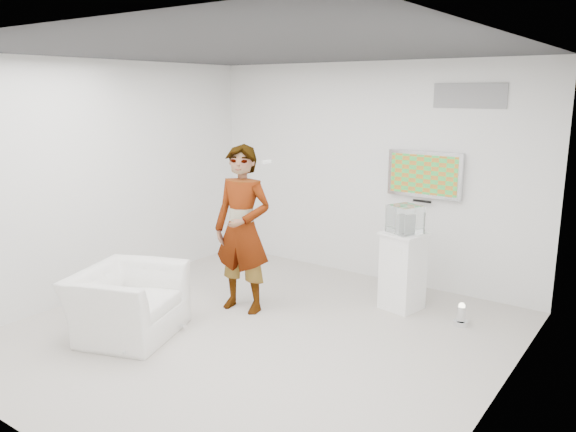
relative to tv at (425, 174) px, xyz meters
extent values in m
cube|color=#B6AEA7|center=(-0.85, -2.45, -1.55)|extent=(5.00, 5.00, 0.01)
cube|color=#2E2E31|center=(-0.85, -2.45, 1.45)|extent=(5.00, 5.00, 0.01)
cube|color=silver|center=(-0.85, 0.05, -0.05)|extent=(5.00, 0.01, 3.00)
cube|color=silver|center=(-0.85, -4.95, -0.05)|extent=(5.00, 0.01, 3.00)
cube|color=silver|center=(-3.35, -2.45, -0.05)|extent=(0.01, 5.00, 3.00)
cube|color=silver|center=(1.65, -2.45, -0.05)|extent=(0.01, 5.00, 3.00)
cube|color=silver|center=(0.00, 0.00, 0.00)|extent=(1.00, 0.08, 0.60)
cube|color=gray|center=(0.50, 0.04, 1.00)|extent=(0.90, 0.02, 0.30)
imported|color=white|center=(-1.44, -1.97, -0.55)|extent=(0.80, 0.59, 2.00)
imported|color=white|center=(-1.99, -3.27, -1.18)|extent=(1.30, 1.39, 0.73)
cube|color=white|center=(0.12, -0.83, -1.07)|extent=(0.55, 0.55, 0.96)
cylinder|color=white|center=(0.89, -0.92, -1.42)|extent=(0.18, 0.18, 0.25)
cube|color=white|center=(0.12, -0.83, -0.43)|extent=(0.43, 0.43, 0.33)
cube|color=white|center=(0.12, -0.83, -0.48)|extent=(0.11, 0.18, 0.23)
cube|color=white|center=(-1.22, -1.78, 0.25)|extent=(0.04, 0.14, 0.04)
camera|label=1|loc=(2.75, -6.91, 1.06)|focal=35.00mm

